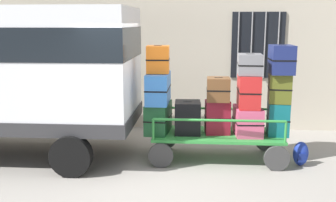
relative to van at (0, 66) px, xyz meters
The scene contains 18 objects.
ground_plane 3.51m from the van, 10.11° to the right, with size 40.00×40.00×0.00m, color gray.
building_wall 3.92m from the van, 37.94° to the left, with size 12.00×0.38×5.00m.
van is the anchor object (origin of this frame).
luggage_cart 4.25m from the van, ahead, with size 2.44×1.14×0.49m.
cart_railing 4.14m from the van, ahead, with size 2.32×1.00×0.39m.
suitcase_left_bottom 3.09m from the van, ahead, with size 0.48×0.82×0.56m.
suitcase_left_middle 2.97m from the van, ahead, with size 0.41×0.89×0.56m.
suitcase_left_top 2.95m from the van, ahead, with size 0.43×0.42×0.50m.
suitcase_midleft_bottom 3.61m from the van, ahead, with size 0.49×0.51×0.60m.
suitcase_center_bottom 4.14m from the van, ahead, with size 0.48×0.38×0.62m.
suitcase_center_middle 4.06m from the van, ahead, with size 0.42×0.41×0.43m.
suitcase_midright_bottom 4.69m from the van, ahead, with size 0.51×0.71×0.51m.
suitcase_midright_middle 4.61m from the van, ahead, with size 0.39×0.71×0.60m.
suitcase_midright_top 4.59m from the van, ahead, with size 0.45×0.59×0.37m.
suitcase_right_bottom 5.22m from the van, ahead, with size 0.41×0.48×0.61m.
suitcase_right_middle 5.15m from the van, ahead, with size 0.43×0.51×0.52m.
suitcase_right_top 5.14m from the van, ahead, with size 0.41×0.56×0.51m.
backpack 5.72m from the van, ahead, with size 0.27×0.22×0.44m.
Camera 1 is at (0.64, -6.50, 2.51)m, focal length 42.11 mm.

